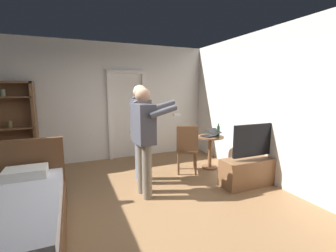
# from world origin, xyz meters

# --- Properties ---
(ground_plane) EXTENTS (5.77, 5.77, 0.00)m
(ground_plane) POSITION_xyz_m (0.00, 0.00, 0.00)
(ground_plane) COLOR olive
(wall_back) EXTENTS (5.45, 0.12, 2.76)m
(wall_back) POSITION_xyz_m (0.00, 2.68, 1.38)
(wall_back) COLOR silver
(wall_back) RESTS_ON ground_plane
(wall_right) EXTENTS (0.12, 5.49, 2.76)m
(wall_right) POSITION_xyz_m (2.67, 0.00, 1.38)
(wall_right) COLOR silver
(wall_right) RESTS_ON ground_plane
(doorway_frame) EXTENTS (0.93, 0.08, 2.13)m
(doorway_frame) POSITION_xyz_m (0.60, 2.60, 1.22)
(doorway_frame) COLOR white
(doorway_frame) RESTS_ON ground_plane
(bookshelf) EXTENTS (0.91, 0.32, 1.85)m
(bookshelf) POSITION_xyz_m (-1.78, 2.46, 1.00)
(bookshelf) COLOR brown
(bookshelf) RESTS_ON ground_plane
(tv_flatscreen) EXTENTS (1.26, 0.40, 1.10)m
(tv_flatscreen) POSITION_xyz_m (2.31, 0.09, 0.31)
(tv_flatscreen) COLOR brown
(tv_flatscreen) RESTS_ON ground_plane
(side_table) EXTENTS (0.57, 0.57, 0.70)m
(side_table) POSITION_xyz_m (2.05, 1.13, 0.47)
(side_table) COLOR brown
(side_table) RESTS_ON ground_plane
(laptop) EXTENTS (0.41, 0.41, 0.17)m
(laptop) POSITION_xyz_m (2.03, 1.09, 0.75)
(laptop) COLOR black
(laptop) RESTS_ON side_table
(bottle_on_table) EXTENTS (0.06, 0.06, 0.27)m
(bottle_on_table) POSITION_xyz_m (2.19, 1.05, 0.82)
(bottle_on_table) COLOR #264927
(bottle_on_table) RESTS_ON side_table
(wooden_chair) EXTENTS (0.56, 0.56, 0.99)m
(wooden_chair) POSITION_xyz_m (1.44, 1.02, 0.54)
(wooden_chair) COLOR brown
(wooden_chair) RESTS_ON ground_plane
(person_blue_shirt) EXTENTS (0.67, 0.59, 1.72)m
(person_blue_shirt) POSITION_xyz_m (0.36, 0.42, 1.00)
(person_blue_shirt) COLOR gray
(person_blue_shirt) RESTS_ON ground_plane
(person_striped_shirt) EXTENTS (0.78, 0.57, 1.77)m
(person_striped_shirt) POSITION_xyz_m (0.49, 0.98, 1.03)
(person_striped_shirt) COLOR slate
(person_striped_shirt) RESTS_ON ground_plane
(suitcase_dark) EXTENTS (0.65, 0.38, 0.43)m
(suitcase_dark) POSITION_xyz_m (-1.19, 1.61, 0.21)
(suitcase_dark) COLOR #1E2D38
(suitcase_dark) RESTS_ON ground_plane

